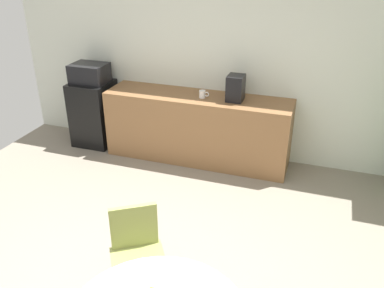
{
  "coord_description": "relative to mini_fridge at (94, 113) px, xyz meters",
  "views": [
    {
      "loc": [
        1.27,
        -2.06,
        2.66
      ],
      "look_at": [
        0.15,
        1.22,
        0.95
      ],
      "focal_mm": 38.06,
      "sensor_mm": 36.0,
      "label": 1
    }
  ],
  "objects": [
    {
      "name": "counter_block",
      "position": [
        1.57,
        0.0,
        -0.01
      ],
      "size": [
        2.44,
        0.6,
        0.9
      ],
      "primitive_type": "cube",
      "color": "brown",
      "rests_on": "ground_plane"
    },
    {
      "name": "coffee_maker",
      "position": [
        2.06,
        0.0,
        0.6
      ],
      "size": [
        0.2,
        0.24,
        0.32
      ],
      "primitive_type": "cube",
      "color": "black",
      "rests_on": "counter_block"
    },
    {
      "name": "mini_fridge",
      "position": [
        0.0,
        0.0,
        0.0
      ],
      "size": [
        0.54,
        0.54,
        0.92
      ],
      "primitive_type": "cube",
      "color": "black",
      "rests_on": "ground_plane"
    },
    {
      "name": "mug_white",
      "position": [
        1.65,
        -0.04,
        0.49
      ],
      "size": [
        0.13,
        0.08,
        0.09
      ],
      "color": "white",
      "rests_on": "counter_block"
    },
    {
      "name": "chair_olive",
      "position": [
        1.86,
        -2.46,
        0.06
      ],
      "size": [
        0.58,
        0.58,
        0.83
      ],
      "color": "silver",
      "rests_on": "ground_plane"
    },
    {
      "name": "microwave",
      "position": [
        0.0,
        0.0,
        0.59
      ],
      "size": [
        0.48,
        0.38,
        0.26
      ],
      "primitive_type": "cube",
      "color": "black",
      "rests_on": "mini_fridge"
    },
    {
      "name": "wall_back",
      "position": [
        1.83,
        0.35,
        0.84
      ],
      "size": [
        6.0,
        0.1,
        2.6
      ],
      "primitive_type": "cube",
      "color": "silver",
      "rests_on": "ground_plane"
    }
  ]
}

